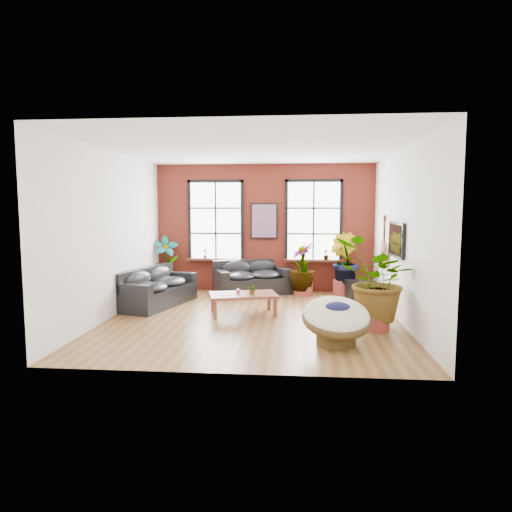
{
  "coord_description": "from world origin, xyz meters",
  "views": [
    {
      "loc": [
        0.86,
        -9.34,
        2.3
      ],
      "look_at": [
        0.0,
        0.6,
        1.25
      ],
      "focal_mm": 32.0,
      "sensor_mm": 36.0,
      "label": 1
    }
  ],
  "objects_px": {
    "sofa_back": "(251,279)",
    "papasan_chair": "(336,319)",
    "sofa_left": "(155,289)",
    "coffee_table": "(243,296)"
  },
  "relations": [
    {
      "from": "sofa_back",
      "to": "papasan_chair",
      "type": "relative_size",
      "value": 1.67
    },
    {
      "from": "sofa_back",
      "to": "papasan_chair",
      "type": "bearing_deg",
      "value": -92.1
    },
    {
      "from": "sofa_back",
      "to": "sofa_left",
      "type": "bearing_deg",
      "value": -166.63
    },
    {
      "from": "sofa_back",
      "to": "coffee_table",
      "type": "relative_size",
      "value": 1.37
    },
    {
      "from": "sofa_back",
      "to": "coffee_table",
      "type": "bearing_deg",
      "value": -113.35
    },
    {
      "from": "sofa_left",
      "to": "coffee_table",
      "type": "relative_size",
      "value": 1.51
    },
    {
      "from": "coffee_table",
      "to": "papasan_chair",
      "type": "xyz_separation_m",
      "value": [
        1.82,
        -2.03,
        0.04
      ]
    },
    {
      "from": "sofa_back",
      "to": "sofa_left",
      "type": "xyz_separation_m",
      "value": [
        -2.13,
        -1.67,
        -0.01
      ]
    },
    {
      "from": "sofa_left",
      "to": "papasan_chair",
      "type": "height_order",
      "value": "sofa_left"
    },
    {
      "from": "papasan_chair",
      "to": "coffee_table",
      "type": "bearing_deg",
      "value": 124.46
    }
  ]
}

